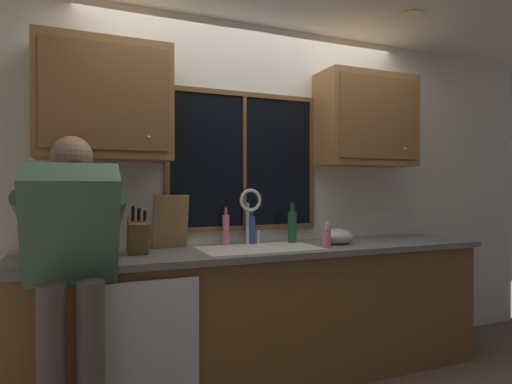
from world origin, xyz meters
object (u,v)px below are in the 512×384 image
person_standing (72,258)px  bottle_tall_clear (226,229)px  mixing_bowl (337,237)px  bottle_green_glass (252,229)px  knife_block (138,237)px  soap_dispenser (326,237)px  cutting_board (171,222)px  bottle_amber_small (292,226)px

person_standing → bottle_tall_clear: 1.15m
mixing_bowl → bottle_green_glass: bottle_green_glass is taller
mixing_bowl → bottle_tall_clear: size_ratio=0.84×
mixing_bowl → bottle_tall_clear: bearing=162.7°
knife_block → mixing_bowl: size_ratio=1.38×
person_standing → soap_dispenser: 1.62m
person_standing → bottle_green_glass: person_standing is taller
bottle_tall_clear → person_standing: bearing=-150.1°
knife_block → bottle_green_glass: (0.83, 0.20, 0.00)m
cutting_board → bottle_amber_small: (0.89, -0.05, -0.06)m
knife_block → bottle_tall_clear: size_ratio=1.15×
soap_dispenser → bottle_green_glass: 0.54m
mixing_bowl → soap_dispenser: bearing=-145.2°
knife_block → soap_dispenser: knife_block is taller
cutting_board → bottle_green_glass: (0.59, 0.01, -0.07)m
knife_block → cutting_board: size_ratio=0.88×
knife_block → soap_dispenser: 1.25m
person_standing → cutting_board: person_standing is taller
cutting_board → bottle_tall_clear: size_ratio=1.31×
mixing_bowl → bottle_tall_clear: 0.81m
mixing_bowl → bottle_amber_small: bottle_amber_small is taller
cutting_board → knife_block: bearing=-140.9°
person_standing → mixing_bowl: (1.77, 0.33, -0.00)m
knife_block → mixing_bowl: bearing=-1.3°
knife_block → bottle_green_glass: 0.85m
bottle_tall_clear → soap_dispenser: bearing=-30.0°
person_standing → bottle_tall_clear: (1.00, 0.57, 0.06)m
person_standing → cutting_board: size_ratio=4.39×
knife_block → bottle_tall_clear: knife_block is taller
person_standing → cutting_board: bearing=42.8°
cutting_board → bottle_amber_small: cutting_board is taller
cutting_board → bottle_green_glass: bearing=1.0°
knife_block → soap_dispenser: size_ratio=1.83×
bottle_green_glass → mixing_bowl: bearing=-22.0°
cutting_board → soap_dispenser: bearing=-18.4°
cutting_board → person_standing: bearing=-137.2°
knife_block → soap_dispenser: bearing=-6.6°
bottle_amber_small → bottle_tall_clear: bearing=172.7°
mixing_bowl → bottle_amber_small: 0.34m
mixing_bowl → soap_dispenser: size_ratio=1.33×
bottle_green_glass → bottle_tall_clear: bearing=177.6°
person_standing → bottle_green_glass: 1.32m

